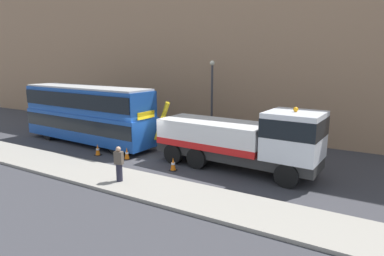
{
  "coord_description": "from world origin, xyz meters",
  "views": [
    {
      "loc": [
        12.02,
        -15.67,
        5.86
      ],
      "look_at": [
        2.47,
        0.48,
        2.0
      ],
      "focal_mm": 30.97,
      "sensor_mm": 36.0,
      "label": 1
    }
  ],
  "objects_px": {
    "double_decker_bus": "(87,112)",
    "street_lamp": "(212,93)",
    "recovery_tow_truck": "(242,139)",
    "traffic_cone_near_truck": "(173,164)",
    "pedestrian_bystander": "(119,164)",
    "traffic_cone_midway": "(127,154)",
    "traffic_cone_near_bus": "(98,150)"
  },
  "relations": [
    {
      "from": "traffic_cone_midway",
      "to": "traffic_cone_near_bus",
      "type": "bearing_deg",
      "value": -172.07
    },
    {
      "from": "recovery_tow_truck",
      "to": "traffic_cone_near_truck",
      "type": "height_order",
      "value": "recovery_tow_truck"
    },
    {
      "from": "recovery_tow_truck",
      "to": "traffic_cone_midway",
      "type": "xyz_separation_m",
      "value": [
        -6.71,
        -1.64,
        -1.42
      ]
    },
    {
      "from": "traffic_cone_near_truck",
      "to": "street_lamp",
      "type": "distance_m",
      "value": 8.38
    },
    {
      "from": "double_decker_bus",
      "to": "pedestrian_bystander",
      "type": "bearing_deg",
      "value": -30.23
    },
    {
      "from": "double_decker_bus",
      "to": "street_lamp",
      "type": "relative_size",
      "value": 1.91
    },
    {
      "from": "traffic_cone_near_truck",
      "to": "traffic_cone_midway",
      "type": "bearing_deg",
      "value": 174.94
    },
    {
      "from": "pedestrian_bystander",
      "to": "street_lamp",
      "type": "distance_m",
      "value": 10.85
    },
    {
      "from": "traffic_cone_midway",
      "to": "pedestrian_bystander",
      "type": "bearing_deg",
      "value": -53.32
    },
    {
      "from": "double_decker_bus",
      "to": "traffic_cone_near_bus",
      "type": "relative_size",
      "value": 15.48
    },
    {
      "from": "traffic_cone_near_bus",
      "to": "double_decker_bus",
      "type": "bearing_deg",
      "value": 146.02
    },
    {
      "from": "traffic_cone_near_bus",
      "to": "traffic_cone_near_truck",
      "type": "relative_size",
      "value": 1.0
    },
    {
      "from": "pedestrian_bystander",
      "to": "traffic_cone_near_bus",
      "type": "relative_size",
      "value": 2.38
    },
    {
      "from": "traffic_cone_midway",
      "to": "street_lamp",
      "type": "xyz_separation_m",
      "value": [
        1.95,
        7.29,
        3.13
      ]
    },
    {
      "from": "recovery_tow_truck",
      "to": "pedestrian_bystander",
      "type": "height_order",
      "value": "recovery_tow_truck"
    },
    {
      "from": "traffic_cone_near_bus",
      "to": "street_lamp",
      "type": "distance_m",
      "value": 9.17
    },
    {
      "from": "pedestrian_bystander",
      "to": "traffic_cone_near_truck",
      "type": "bearing_deg",
      "value": -36.07
    },
    {
      "from": "pedestrian_bystander",
      "to": "traffic_cone_near_truck",
      "type": "relative_size",
      "value": 2.38
    },
    {
      "from": "traffic_cone_near_truck",
      "to": "pedestrian_bystander",
      "type": "bearing_deg",
      "value": -110.86
    },
    {
      "from": "double_decker_bus",
      "to": "pedestrian_bystander",
      "type": "distance_m",
      "value": 9.04
    },
    {
      "from": "double_decker_bus",
      "to": "traffic_cone_midway",
      "type": "bearing_deg",
      "value": -15.11
    },
    {
      "from": "traffic_cone_near_bus",
      "to": "street_lamp",
      "type": "relative_size",
      "value": 0.12
    },
    {
      "from": "recovery_tow_truck",
      "to": "traffic_cone_near_truck",
      "type": "relative_size",
      "value": 14.17
    },
    {
      "from": "traffic_cone_midway",
      "to": "street_lamp",
      "type": "relative_size",
      "value": 0.12
    },
    {
      "from": "double_decker_bus",
      "to": "traffic_cone_midway",
      "type": "distance_m",
      "value": 5.64
    },
    {
      "from": "street_lamp",
      "to": "traffic_cone_near_bus",
      "type": "bearing_deg",
      "value": -118.26
    },
    {
      "from": "pedestrian_bystander",
      "to": "traffic_cone_near_truck",
      "type": "height_order",
      "value": "pedestrian_bystander"
    },
    {
      "from": "traffic_cone_near_bus",
      "to": "street_lamp",
      "type": "bearing_deg",
      "value": 61.74
    },
    {
      "from": "double_decker_bus",
      "to": "traffic_cone_near_truck",
      "type": "bearing_deg",
      "value": -9.8
    },
    {
      "from": "recovery_tow_truck",
      "to": "double_decker_bus",
      "type": "relative_size",
      "value": 0.92
    },
    {
      "from": "pedestrian_bystander",
      "to": "traffic_cone_midway",
      "type": "relative_size",
      "value": 2.38
    },
    {
      "from": "recovery_tow_truck",
      "to": "traffic_cone_near_bus",
      "type": "bearing_deg",
      "value": -164.46
    }
  ]
}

